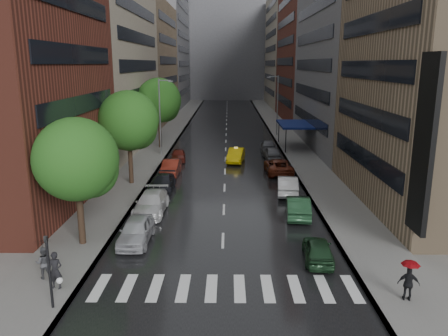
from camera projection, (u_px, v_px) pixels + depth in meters
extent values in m
plane|color=gray|center=(222.00, 270.00, 23.66)|extent=(220.00, 220.00, 0.00)
cube|color=black|center=(226.00, 131.00, 72.27)|extent=(14.00, 140.00, 0.01)
cube|color=gray|center=(172.00, 130.00, 72.34)|extent=(4.00, 140.00, 0.15)
cube|color=gray|center=(281.00, 130.00, 72.17)|extent=(4.00, 140.00, 0.15)
cube|color=silver|center=(99.00, 287.00, 21.77)|extent=(0.55, 2.80, 0.01)
cube|color=silver|center=(127.00, 287.00, 21.76)|extent=(0.55, 2.80, 0.01)
cube|color=silver|center=(155.00, 288.00, 21.74)|extent=(0.55, 2.80, 0.01)
cube|color=silver|center=(183.00, 288.00, 21.73)|extent=(0.55, 2.80, 0.01)
cube|color=silver|center=(211.00, 288.00, 21.72)|extent=(0.55, 2.80, 0.01)
cube|color=silver|center=(240.00, 288.00, 21.70)|extent=(0.55, 2.80, 0.01)
cube|color=silver|center=(268.00, 288.00, 21.69)|extent=(0.55, 2.80, 0.01)
cube|color=silver|center=(296.00, 288.00, 21.68)|extent=(0.55, 2.80, 0.01)
cube|color=silver|center=(324.00, 288.00, 21.67)|extent=(0.55, 2.80, 0.01)
cube|color=silver|center=(352.00, 289.00, 21.65)|extent=(0.55, 2.80, 0.01)
cube|color=maroon|center=(23.00, 34.00, 32.43)|extent=(8.00, 20.00, 26.00)
cube|color=gray|center=(107.00, 13.00, 54.82)|extent=(8.00, 28.00, 34.00)
cube|color=#937A5B|center=(148.00, 63.00, 83.45)|extent=(8.00, 28.00, 22.00)
cube|color=slate|center=(168.00, 30.00, 110.74)|extent=(8.00, 32.00, 38.00)
cube|color=#937A5B|center=(430.00, 5.00, 31.68)|extent=(8.00, 20.00, 30.00)
cube|color=slate|center=(343.00, 54.00, 55.71)|extent=(8.00, 28.00, 24.00)
cube|color=maroon|center=(307.00, 24.00, 81.53)|extent=(8.00, 28.00, 36.00)
cube|color=gray|center=(286.00, 51.00, 111.63)|extent=(8.00, 32.00, 28.00)
cube|color=black|center=(424.00, 145.00, 23.98)|extent=(0.30, 2.20, 10.00)
cube|color=slate|center=(227.00, 46.00, 134.64)|extent=(40.00, 14.00, 32.00)
cylinder|color=#382619|center=(80.00, 212.00, 26.32)|extent=(0.40, 0.40, 4.34)
sphere|color=#1E5116|center=(76.00, 159.00, 25.56)|extent=(4.96, 4.96, 4.96)
cylinder|color=#382619|center=(130.00, 159.00, 39.78)|extent=(0.40, 0.40, 4.73)
sphere|color=#1E5116|center=(128.00, 121.00, 38.95)|extent=(5.40, 5.40, 5.40)
cylinder|color=#382619|center=(160.00, 129.00, 56.84)|extent=(0.40, 0.40, 5.02)
sphere|color=#1E5116|center=(159.00, 100.00, 55.96)|extent=(5.73, 5.73, 5.73)
imported|color=yellow|center=(236.00, 155.00, 49.36)|extent=(2.29, 4.88, 1.55)
imported|color=#AFB0B5|center=(136.00, 231.00, 27.10)|extent=(1.85, 4.57, 1.55)
imported|color=silver|center=(151.00, 203.00, 32.45)|extent=(2.23, 5.34, 1.54)
imported|color=black|center=(163.00, 183.00, 38.25)|extent=(1.96, 4.64, 1.34)
imported|color=maroon|center=(171.00, 168.00, 43.54)|extent=(1.72, 4.66, 1.52)
imported|color=#571911|center=(178.00, 155.00, 49.87)|extent=(1.96, 4.13, 1.36)
imported|color=#19371F|center=(318.00, 250.00, 24.58)|extent=(1.91, 4.03, 1.33)
imported|color=#1C3F25|center=(298.00, 206.00, 31.71)|extent=(2.07, 4.83, 1.55)
imported|color=#BCBCBC|center=(287.00, 185.00, 37.26)|extent=(2.10, 4.89, 1.57)
imported|color=maroon|center=(278.00, 166.00, 44.14)|extent=(2.71, 5.53, 1.51)
imported|color=slate|center=(272.00, 153.00, 50.72)|extent=(2.01, 4.50, 1.50)
imported|color=slate|center=(268.00, 145.00, 55.74)|extent=(2.10, 4.72, 1.35)
imported|color=black|center=(55.00, 270.00, 21.22)|extent=(0.71, 0.49, 1.87)
sphere|color=white|center=(60.00, 281.00, 21.23)|extent=(0.32, 0.32, 0.32)
imported|color=#46474B|center=(44.00, 263.00, 22.25)|extent=(0.93, 0.79, 1.69)
imported|color=black|center=(42.00, 248.00, 22.06)|extent=(0.96, 0.98, 0.88)
imported|color=black|center=(409.00, 284.00, 20.17)|extent=(1.04, 0.62, 1.65)
imported|color=#A80C14|center=(410.00, 267.00, 19.97)|extent=(0.82, 0.82, 0.72)
cylinder|color=black|center=(50.00, 275.00, 19.36)|extent=(0.12, 0.12, 3.20)
imported|color=black|center=(47.00, 246.00, 19.03)|extent=(0.18, 0.15, 0.90)
cylinder|color=gray|center=(160.00, 117.00, 51.81)|extent=(0.18, 0.18, 9.00)
cube|color=gray|center=(171.00, 81.00, 50.82)|extent=(0.50, 0.22, 0.16)
cylinder|color=gray|center=(277.00, 105.00, 66.25)|extent=(0.18, 0.18, 9.00)
cube|color=gray|center=(269.00, 77.00, 65.28)|extent=(0.50, 0.22, 0.16)
cube|color=navy|center=(295.00, 124.00, 56.87)|extent=(4.00, 8.00, 0.25)
cylinder|color=black|center=(286.00, 141.00, 53.54)|extent=(0.12, 0.12, 3.00)
cylinder|color=black|center=(279.00, 131.00, 60.93)|extent=(0.12, 0.12, 3.00)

